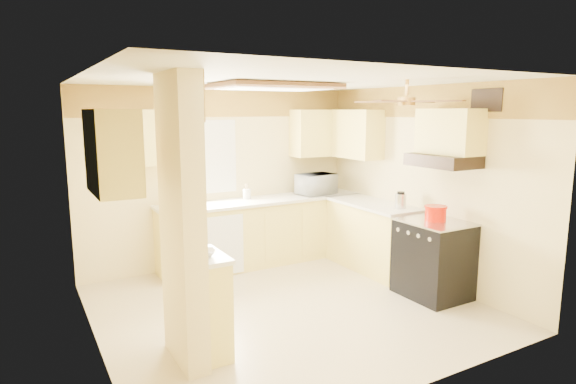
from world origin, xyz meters
TOP-DOWN VIEW (x-y plane):
  - floor at (0.00, 0.00)m, footprint 4.00×4.00m
  - ceiling at (0.00, 0.00)m, footprint 4.00×4.00m
  - wall_back at (0.00, 1.90)m, footprint 4.00×0.00m
  - wall_front at (0.00, -1.90)m, footprint 4.00×0.00m
  - wall_left at (-2.00, 0.00)m, footprint 0.00×3.80m
  - wall_right at (2.00, 0.00)m, footprint 0.00×3.80m
  - wallpaper_border at (0.00, 1.88)m, footprint 4.00×0.02m
  - partition_column at (-1.35, -0.55)m, footprint 0.20×0.70m
  - partition_ledge at (-1.13, -0.55)m, footprint 0.25×0.55m
  - ledge_top at (-1.13, -0.55)m, footprint 0.28×0.58m
  - lower_cabinets_back at (0.50, 1.60)m, footprint 3.00×0.60m
  - lower_cabinets_right at (1.70, 0.60)m, footprint 0.60×1.40m
  - countertop_back at (0.50, 1.59)m, footprint 3.04×0.64m
  - countertop_right at (1.69, 0.60)m, footprint 0.64×1.44m
  - dishwasher_panel at (-0.25, 1.29)m, footprint 0.58×0.02m
  - window at (-0.25, 1.89)m, footprint 0.92×0.02m
  - upper_cab_back_left at (-0.85, 1.72)m, footprint 0.60×0.35m
  - upper_cab_back_right at (1.55, 1.72)m, footprint 0.90×0.35m
  - upper_cab_right at (1.82, 1.25)m, footprint 0.35×1.00m
  - upper_cab_left_wall at (-1.82, -0.25)m, footprint 0.35×0.75m
  - upper_cab_over_stove at (1.82, -0.55)m, footprint 0.35×0.76m
  - stove at (1.67, -0.55)m, footprint 0.68×0.77m
  - range_hood at (1.74, -0.55)m, footprint 0.50×0.76m
  - poster_menu at (-1.24, -0.55)m, footprint 0.02×0.42m
  - poster_nashville at (-1.24, -0.55)m, footprint 0.02×0.42m
  - ceiling_light_panel at (0.10, 0.50)m, footprint 1.35×0.95m
  - ceiling_fan at (1.00, -0.70)m, footprint 1.15×1.15m
  - vent_grate at (1.98, -0.90)m, footprint 0.02×0.40m
  - microwave at (1.38, 1.56)m, footprint 0.60×0.45m
  - bowl at (-1.18, -0.58)m, footprint 0.25×0.25m
  - dutch_oven at (1.69, -0.53)m, footprint 0.26×0.26m
  - kettle at (1.74, 0.12)m, footprint 0.14×0.14m
  - dish_rack at (-0.77, 1.63)m, footprint 0.35×0.26m
  - utensil_crock at (0.30, 1.72)m, footprint 0.11×0.11m

SIDE VIEW (x-z plane):
  - floor at x=0.00m, z-range 0.00..0.00m
  - dishwasher_panel at x=-0.25m, z-range 0.03..0.83m
  - partition_ledge at x=-1.13m, z-range 0.00..0.90m
  - lower_cabinets_back at x=0.50m, z-range 0.00..0.90m
  - lower_cabinets_right at x=1.70m, z-range 0.00..0.90m
  - stove at x=1.67m, z-range 0.00..0.92m
  - ledge_top at x=-1.13m, z-range 0.90..0.94m
  - countertop_back at x=0.50m, z-range 0.90..0.94m
  - countertop_right at x=1.69m, z-range 0.90..0.94m
  - bowl at x=-1.18m, z-range 0.94..0.99m
  - dutch_oven at x=1.69m, z-range 0.92..1.09m
  - dish_rack at x=-0.77m, z-range 0.91..1.11m
  - utensil_crock at x=0.30m, z-range 0.90..1.12m
  - kettle at x=1.74m, z-range 0.93..1.15m
  - microwave at x=1.38m, z-range 0.94..1.25m
  - poster_nashville at x=-1.24m, z-range 0.92..1.48m
  - wall_back at x=0.00m, z-range -0.75..3.25m
  - wall_front at x=0.00m, z-range -0.75..3.25m
  - wall_left at x=-2.00m, z-range -0.65..3.15m
  - wall_right at x=2.00m, z-range -0.65..3.15m
  - partition_column at x=-1.35m, z-range 0.00..2.50m
  - window at x=-0.25m, z-range 1.04..2.06m
  - range_hood at x=1.74m, z-range 1.55..1.69m
  - upper_cab_back_left at x=-0.85m, z-range 1.50..2.20m
  - upper_cab_back_right at x=1.55m, z-range 1.50..2.20m
  - upper_cab_right at x=1.82m, z-range 1.50..2.20m
  - upper_cab_left_wall at x=-1.82m, z-range 1.50..2.20m
  - poster_menu at x=-1.24m, z-range 1.57..2.14m
  - upper_cab_over_stove at x=1.82m, z-range 1.69..2.21m
  - ceiling_fan at x=1.00m, z-range 2.16..2.42m
  - wallpaper_border at x=0.00m, z-range 2.10..2.50m
  - vent_grate at x=1.98m, z-range 2.17..2.42m
  - ceiling_light_panel at x=0.10m, z-range 2.42..2.49m
  - ceiling at x=0.00m, z-range 2.50..2.50m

